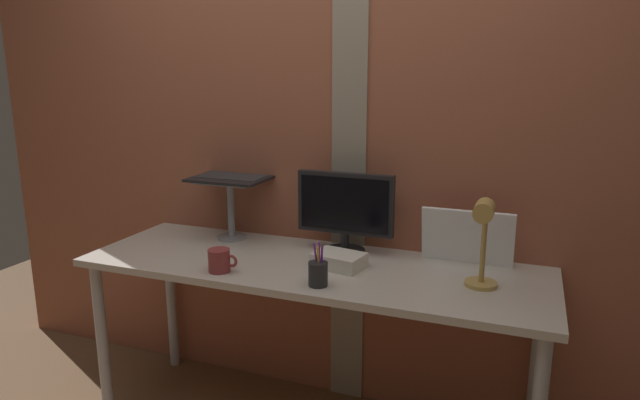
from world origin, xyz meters
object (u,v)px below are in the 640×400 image
Objects in this scene: laptop at (237,166)px; pen_cup at (318,273)px; monitor at (345,208)px; whiteboard_panel at (467,237)px; desk_lamp at (483,235)px; coffee_mug at (220,260)px.

laptop reaches higher than pen_cup.
monitor is 0.59m from laptop.
laptop is 1.11m from whiteboard_panel.
monitor is 0.44m from pen_cup.
desk_lamp is 0.61m from pen_cup.
laptop reaches higher than monitor.
laptop is at bearing 172.79° from monitor.
monitor is 0.65m from desk_lamp.
pen_cup is 1.35× the size of coffee_mug.
monitor reaches higher than desk_lamp.
monitor is 0.58m from coffee_mug.
monitor is at bearing 157.50° from desk_lamp.
whiteboard_panel is at bearing 3.15° from monitor.
whiteboard_panel is 1.01m from coffee_mug.
coffee_mug is (-0.99, -0.16, -0.17)m from desk_lamp.
pen_cup is 0.42m from coffee_mug.
whiteboard_panel reaches higher than coffee_mug.
whiteboard_panel is at bearing 106.25° from desk_lamp.
monitor is at bearing 46.58° from coffee_mug.
laptop is 0.95× the size of whiteboard_panel.
whiteboard_panel is 0.66m from pen_cup.
monitor reaches higher than coffee_mug.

